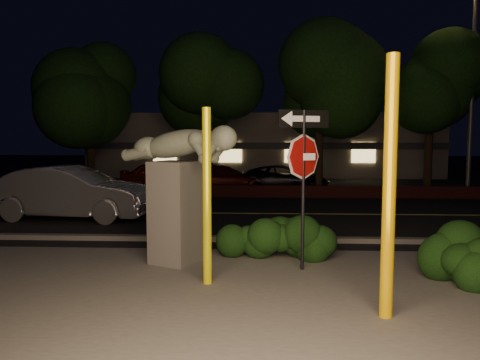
# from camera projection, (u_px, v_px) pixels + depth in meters

# --- Properties ---
(ground) EXTENTS (90.00, 90.00, 0.00)m
(ground) POSITION_uv_depth(u_px,v_px,m) (263.00, 201.00, 18.47)
(ground) COLOR black
(ground) RESTS_ON ground
(patio) EXTENTS (14.00, 6.00, 0.02)m
(patio) POSITION_uv_depth(u_px,v_px,m) (263.00, 295.00, 7.53)
(patio) COLOR #4C4944
(patio) RESTS_ON ground
(road) EXTENTS (80.00, 8.00, 0.01)m
(road) POSITION_uv_depth(u_px,v_px,m) (263.00, 214.00, 15.48)
(road) COLOR black
(road) RESTS_ON ground
(lane_marking) EXTENTS (80.00, 0.12, 0.00)m
(lane_marking) POSITION_uv_depth(u_px,v_px,m) (263.00, 213.00, 15.48)
(lane_marking) COLOR #CECB52
(lane_marking) RESTS_ON road
(curb) EXTENTS (80.00, 0.25, 0.12)m
(curb) POSITION_uv_depth(u_px,v_px,m) (263.00, 239.00, 11.40)
(curb) COLOR #4C4944
(curb) RESTS_ON ground
(brick_wall) EXTENTS (40.00, 0.35, 0.50)m
(brick_wall) POSITION_uv_depth(u_px,v_px,m) (263.00, 191.00, 19.74)
(brick_wall) COLOR #481717
(brick_wall) RESTS_ON ground
(parking_lot) EXTENTS (40.00, 12.00, 0.01)m
(parking_lot) POSITION_uv_depth(u_px,v_px,m) (263.00, 184.00, 25.43)
(parking_lot) COLOR black
(parking_lot) RESTS_ON ground
(building) EXTENTS (22.00, 10.20, 4.00)m
(building) POSITION_uv_depth(u_px,v_px,m) (263.00, 144.00, 33.19)
(building) COLOR #665C51
(building) RESTS_ON ground
(tree_far_a) EXTENTS (4.60, 4.60, 7.43)m
(tree_far_a) POSITION_uv_depth(u_px,v_px,m) (88.00, 75.00, 21.35)
(tree_far_a) COLOR black
(tree_far_a) RESTS_ON ground
(tree_far_b) EXTENTS (5.20, 5.20, 8.41)m
(tree_far_b) POSITION_uv_depth(u_px,v_px,m) (209.00, 59.00, 21.21)
(tree_far_b) COLOR black
(tree_far_b) RESTS_ON ground
(tree_far_c) EXTENTS (4.80, 4.80, 7.84)m
(tree_far_c) POSITION_uv_depth(u_px,v_px,m) (320.00, 66.00, 20.61)
(tree_far_c) COLOR black
(tree_far_c) RESTS_ON ground
(tree_far_d) EXTENTS (4.40, 4.40, 7.42)m
(tree_far_d) POSITION_uv_depth(u_px,v_px,m) (431.00, 72.00, 20.88)
(tree_far_d) COLOR black
(tree_far_d) RESTS_ON ground
(yellow_pole_left) EXTENTS (0.15, 0.15, 3.04)m
(yellow_pole_left) POSITION_uv_depth(u_px,v_px,m) (207.00, 197.00, 7.96)
(yellow_pole_left) COLOR yellow
(yellow_pole_left) RESTS_ON ground
(yellow_pole_right) EXTENTS (0.18, 0.18, 3.67)m
(yellow_pole_right) POSITION_uv_depth(u_px,v_px,m) (389.00, 189.00, 6.43)
(yellow_pole_right) COLOR #FFC306
(yellow_pole_right) RESTS_ON ground
(signpost) EXTENTS (0.97, 0.41, 3.05)m
(signpost) POSITION_uv_depth(u_px,v_px,m) (304.00, 157.00, 8.75)
(signpost) COLOR black
(signpost) RESTS_ON ground
(sculpture) EXTENTS (2.50, 1.63, 2.76)m
(sculpture) POSITION_uv_depth(u_px,v_px,m) (177.00, 179.00, 9.28)
(sculpture) COLOR #4C4944
(sculpture) RESTS_ON ground
(hedge_center) EXTENTS (1.94, 1.47, 0.91)m
(hedge_center) POSITION_uv_depth(u_px,v_px,m) (255.00, 235.00, 9.95)
(hedge_center) COLOR black
(hedge_center) RESTS_ON ground
(hedge_right) EXTENTS (1.72, 1.17, 1.03)m
(hedge_right) POSITION_uv_depth(u_px,v_px,m) (316.00, 234.00, 9.79)
(hedge_right) COLOR black
(hedge_right) RESTS_ON ground
(hedge_far_right) EXTENTS (1.78, 1.28, 1.13)m
(hedge_far_right) POSITION_uv_depth(u_px,v_px,m) (452.00, 252.00, 8.08)
(hedge_far_right) COLOR black
(hedge_far_right) RESTS_ON ground
(streetlight) EXTENTS (1.34, 0.42, 8.93)m
(streetlight) POSITION_uv_depth(u_px,v_px,m) (468.00, 70.00, 19.32)
(streetlight) COLOR #46464A
(streetlight) RESTS_ON ground
(silver_sedan) EXTENTS (5.12, 2.16, 1.64)m
(silver_sedan) POSITION_uv_depth(u_px,v_px,m) (72.00, 193.00, 14.44)
(silver_sedan) COLOR silver
(silver_sedan) RESTS_ON ground
(parked_car_red) EXTENTS (4.05, 1.92, 1.34)m
(parked_car_red) POSITION_uv_depth(u_px,v_px,m) (162.00, 176.00, 22.39)
(parked_car_red) COLOR maroon
(parked_car_red) RESTS_ON ground
(parked_car_darkred) EXTENTS (4.52, 2.57, 1.24)m
(parked_car_darkred) POSITION_uv_depth(u_px,v_px,m) (224.00, 178.00, 21.79)
(parked_car_darkred) COLOR #3E0F0B
(parked_car_darkred) RESTS_ON ground
(parked_car_dark) EXTENTS (4.41, 2.19, 1.20)m
(parked_car_dark) POSITION_uv_depth(u_px,v_px,m) (284.00, 178.00, 22.09)
(parked_car_dark) COLOR black
(parked_car_dark) RESTS_ON ground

